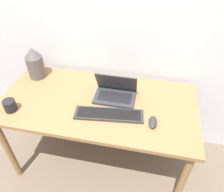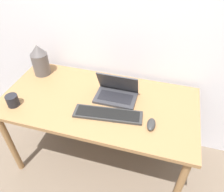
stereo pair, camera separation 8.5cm
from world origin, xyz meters
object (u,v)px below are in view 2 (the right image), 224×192
object	(u,v)px
laptop	(116,92)
mug	(12,101)
keyboard	(108,114)
mouse	(151,124)
vase	(40,60)
mp3_player	(106,102)

from	to	relation	value
laptop	mug	distance (m)	0.76
keyboard	mouse	size ratio (longest dim) A/B	4.39
mug	vase	bearing A→B (deg)	90.37
keyboard	mug	bearing A→B (deg)	-172.66
mouse	mug	size ratio (longest dim) A/B	1.29
laptop	keyboard	size ratio (longest dim) A/B	0.63
mouse	vase	size ratio (longest dim) A/B	0.41
mp3_player	mug	distance (m)	0.67
keyboard	mug	distance (m)	0.70
laptop	mp3_player	world-z (taller)	laptop
mouse	laptop	bearing A→B (deg)	143.05
vase	mug	xyz separation A→B (m)	(0.00, -0.42, -0.09)
mp3_player	laptop	bearing A→B (deg)	56.01
laptop	vase	distance (m)	0.72
keyboard	vase	distance (m)	0.78
laptop	vase	xyz separation A→B (m)	(-0.70, 0.13, 0.09)
vase	mug	distance (m)	0.43
mp3_player	vase	bearing A→B (deg)	161.50
laptop	keyboard	bearing A→B (deg)	-91.50
vase	mp3_player	xyz separation A→B (m)	(0.64, -0.22, -0.13)
keyboard	mouse	distance (m)	0.30
vase	laptop	bearing A→B (deg)	-10.39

